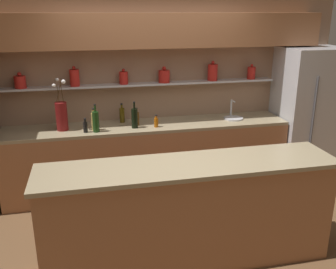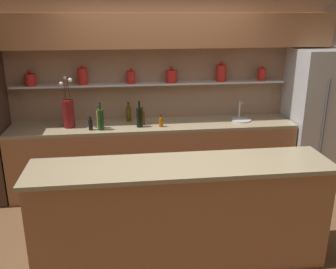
{
  "view_description": "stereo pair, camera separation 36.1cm",
  "coord_description": "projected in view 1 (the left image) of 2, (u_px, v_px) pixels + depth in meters",
  "views": [
    {
      "loc": [
        -0.86,
        -3.36,
        2.33
      ],
      "look_at": [
        -0.02,
        0.43,
        1.04
      ],
      "focal_mm": 40.0,
      "sensor_mm": 36.0,
      "label": 1
    },
    {
      "loc": [
        -0.51,
        -3.42,
        2.33
      ],
      "look_at": [
        -0.02,
        0.43,
        1.04
      ],
      "focal_mm": 40.0,
      "sensor_mm": 36.0,
      "label": 2
    }
  ],
  "objects": [
    {
      "name": "island_counter",
      "position": [
        189.0,
        213.0,
        3.51
      ],
      "size": [
        2.74,
        0.61,
        1.02
      ],
      "color": "#99603D",
      "rests_on": "ground_plane"
    },
    {
      "name": "bottle_wine_4",
      "position": [
        135.0,
        118.0,
        4.68
      ],
      "size": [
        0.08,
        0.08,
        0.34
      ],
      "color": "black",
      "rests_on": "back_counter_unit"
    },
    {
      "name": "bottle_sauce_6",
      "position": [
        156.0,
        122.0,
        4.73
      ],
      "size": [
        0.05,
        0.05,
        0.16
      ],
      "color": "#9E4C0A",
      "rests_on": "back_counter_unit"
    },
    {
      "name": "bottle_sauce_3",
      "position": [
        85.0,
        126.0,
        4.52
      ],
      "size": [
        0.05,
        0.05,
        0.18
      ],
      "color": "black",
      "rests_on": "back_counter_unit"
    },
    {
      "name": "bottle_spirit_1",
      "position": [
        94.0,
        121.0,
        4.59
      ],
      "size": [
        0.06,
        0.06,
        0.28
      ],
      "color": "tan",
      "rests_on": "back_counter_unit"
    },
    {
      "name": "flower_vase",
      "position": [
        62.0,
        115.0,
        4.57
      ],
      "size": [
        0.16,
        0.17,
        0.64
      ],
      "color": "maroon",
      "rests_on": "back_counter_unit"
    },
    {
      "name": "bottle_oil_0",
      "position": [
        122.0,
        115.0,
        4.92
      ],
      "size": [
        0.07,
        0.07,
        0.25
      ],
      "color": "#47380A",
      "rests_on": "back_counter_unit"
    },
    {
      "name": "back_wall_unit",
      "position": [
        151.0,
        72.0,
        4.95
      ],
      "size": [
        5.2,
        0.44,
        2.6
      ],
      "color": "#937056",
      "rests_on": "ground_plane"
    },
    {
      "name": "bottle_wine_2",
      "position": [
        96.0,
        121.0,
        4.52
      ],
      "size": [
        0.08,
        0.08,
        0.35
      ],
      "color": "#193814",
      "rests_on": "back_counter_unit"
    },
    {
      "name": "bottle_spirit_5",
      "position": [
        137.0,
        118.0,
        4.79
      ],
      "size": [
        0.07,
        0.07,
        0.23
      ],
      "color": "#4C2D0C",
      "rests_on": "back_counter_unit"
    },
    {
      "name": "back_counter_unit",
      "position": [
        148.0,
        157.0,
        5.0
      ],
      "size": [
        3.68,
        0.62,
        0.92
      ],
      "color": "#99603D",
      "rests_on": "ground_plane"
    },
    {
      "name": "refrigerator",
      "position": [
        308.0,
        114.0,
        5.29
      ],
      "size": [
        0.85,
        0.73,
        1.86
      ],
      "color": "#B7B7BC",
      "rests_on": "ground_plane"
    },
    {
      "name": "ground_plane",
      "position": [
        179.0,
        238.0,
        4.02
      ],
      "size": [
        12.0,
        12.0,
        0.0
      ],
      "primitive_type": "plane",
      "color": "brown"
    },
    {
      "name": "sink_fixture",
      "position": [
        233.0,
        117.0,
        5.1
      ],
      "size": [
        0.26,
        0.26,
        0.25
      ],
      "color": "#B7B7BC",
      "rests_on": "back_counter_unit"
    }
  ]
}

